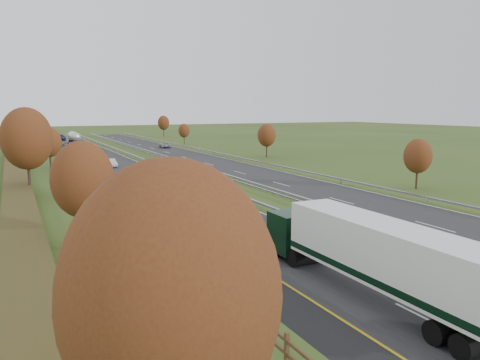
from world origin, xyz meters
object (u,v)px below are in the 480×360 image
object	(u,v)px
box_lorry	(371,254)
road_tanker	(74,138)
car_silver_mid	(111,163)
car_dark_near	(168,174)
car_small_far	(61,138)
car_oncoming	(165,145)

from	to	relation	value
box_lorry	road_tanker	xyz separation A→B (m)	(-0.80, 112.02, -0.47)
car_silver_mid	road_tanker	bearing A→B (deg)	87.39
car_dark_near	car_silver_mid	world-z (taller)	car_dark_near
box_lorry	car_dark_near	distance (m)	42.64
road_tanker	car_small_far	distance (m)	20.41
car_dark_near	car_oncoming	world-z (taller)	car_dark_near
road_tanker	car_dark_near	distance (m)	69.61
car_silver_mid	car_small_far	distance (m)	72.07
box_lorry	car_small_far	bearing A→B (deg)	90.95
car_silver_mid	box_lorry	bearing A→B (deg)	-90.87
road_tanker	box_lorry	bearing A→B (deg)	-89.59
car_dark_near	box_lorry	bearing A→B (deg)	-100.35
car_dark_near	car_oncoming	xyz separation A→B (m)	(15.00, 50.42, -0.13)
box_lorry	road_tanker	bearing A→B (deg)	90.41
road_tanker	car_dark_near	xyz separation A→B (m)	(3.70, -69.50, -1.03)
box_lorry	road_tanker	world-z (taller)	box_lorry
road_tanker	car_silver_mid	world-z (taller)	road_tanker
box_lorry	road_tanker	distance (m)	112.02
box_lorry	car_oncoming	world-z (taller)	box_lorry
box_lorry	car_dark_near	xyz separation A→B (m)	(2.90, 42.52, -1.50)
car_silver_mid	car_oncoming	size ratio (longest dim) A/B	0.84
road_tanker	car_small_far	size ratio (longest dim) A/B	1.97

